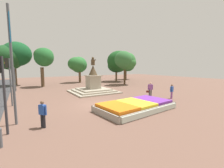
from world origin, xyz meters
TOP-DOWN VIEW (x-y plane):
  - ground_plane at (0.00, 0.00)m, footprint 84.33×84.33m
  - flower_planter at (1.76, -3.00)m, footprint 6.48×3.94m
  - statue_monument at (2.33, 6.23)m, footprint 5.60×5.60m
  - traffic_light_near_crossing at (-6.70, -2.91)m, footprint 0.42×0.31m
  - traffic_light_mid_block at (-6.70, 3.52)m, footprint 0.41×0.29m
  - traffic_light_far_corner at (-6.57, 12.75)m, footprint 0.41×0.30m
  - banner_pole at (-6.24, -1.62)m, footprint 0.15×1.09m
  - pedestrian_with_handbag at (6.33, -0.07)m, footprint 0.63×0.51m
  - pedestrian_near_planter at (-4.96, -2.97)m, footprint 0.40×0.48m
  - pedestrian_crossing_plaza at (7.69, -1.84)m, footprint 0.56×0.31m
  - kerb_bollard_mid_a at (-6.77, -4.28)m, footprint 0.17×0.17m
  - park_tree_far_left at (-2.25, 15.78)m, footprint 3.11×3.53m
  - park_tree_behind_statue at (4.82, 19.43)m, footprint 4.27×3.92m
  - park_tree_far_right at (13.57, 16.96)m, footprint 5.21×5.97m
  - park_tree_street_side at (11.13, 10.83)m, footprint 4.39×3.97m
  - park_tree_mid_canopy at (-6.87, 19.94)m, footprint 6.12×5.14m
  - park_tree_distant at (18.64, 20.17)m, footprint 4.20×3.66m

SIDE VIEW (x-z plane):
  - ground_plane at x=0.00m, z-range 0.00..0.00m
  - flower_planter at x=1.76m, z-range -0.02..0.63m
  - kerb_bollard_mid_a at x=-6.77m, z-range 0.03..0.90m
  - statue_monument at x=2.33m, z-range -1.51..3.16m
  - pedestrian_near_planter at x=-4.96m, z-range 0.11..1.64m
  - pedestrian_crossing_plaza at x=7.69m, z-range 0.11..1.65m
  - pedestrian_with_handbag at x=6.33m, z-range 0.11..1.82m
  - traffic_light_far_corner at x=-6.57m, z-range 0.63..3.91m
  - traffic_light_near_crossing at x=-6.70m, z-range 0.77..4.64m
  - traffic_light_mid_block at x=-6.70m, z-range 0.80..4.90m
  - banner_pole at x=-6.24m, z-range 0.34..7.12m
  - park_tree_distant at x=18.64m, z-range 1.04..6.52m
  - park_tree_behind_statue at x=4.82m, z-range 1.11..6.65m
  - park_tree_far_right at x=13.57m, z-range 0.85..7.85m
  - park_tree_street_side at x=11.13m, z-range 1.30..7.55m
  - park_tree_far_left at x=-2.25m, z-range 1.79..8.35m
  - park_tree_mid_canopy at x=-6.87m, z-range 1.32..9.07m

